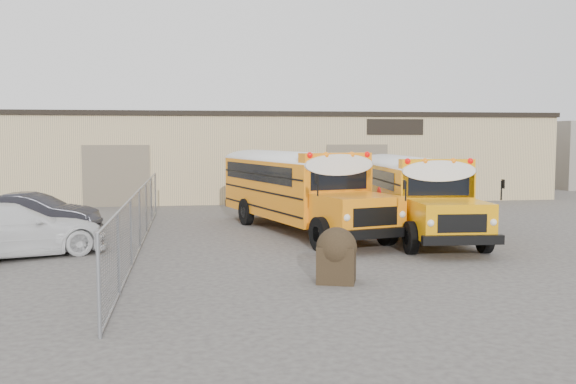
{
  "coord_description": "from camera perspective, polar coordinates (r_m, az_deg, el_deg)",
  "views": [
    {
      "loc": [
        -4.46,
        -16.91,
        3.39
      ],
      "look_at": [
        -1.32,
        3.62,
        1.6
      ],
      "focal_mm": 40.0,
      "sensor_mm": 36.0,
      "label": 1
    }
  ],
  "objects": [
    {
      "name": "ground",
      "position": [
        17.81,
        6.0,
        -6.07
      ],
      "size": [
        120.0,
        120.0,
        0.0
      ],
      "primitive_type": "plane",
      "color": "#423F3D",
      "rests_on": "ground"
    },
    {
      "name": "warehouse",
      "position": [
        37.18,
        -1.82,
        3.36
      ],
      "size": [
        30.2,
        10.2,
        4.67
      ],
      "color": "#D0B581",
      "rests_on": "ground"
    },
    {
      "name": "chainlink_fence",
      "position": [
        20.12,
        -13.03,
        -2.31
      ],
      "size": [
        0.07,
        18.07,
        1.81
      ],
      "color": "gray",
      "rests_on": "ground"
    },
    {
      "name": "school_bus_left",
      "position": [
        28.75,
        -4.37,
        1.52
      ],
      "size": [
        5.03,
        10.26,
        2.92
      ],
      "color": "orange",
      "rests_on": "ground"
    },
    {
      "name": "school_bus_right",
      "position": [
        28.29,
        7.69,
        1.24
      ],
      "size": [
        3.14,
        9.52,
        2.75
      ],
      "color": "orange",
      "rests_on": "ground"
    },
    {
      "name": "tarp_bundle",
      "position": [
        15.02,
        4.33,
        -5.54
      ],
      "size": [
        1.07,
        1.01,
        1.3
      ],
      "color": "black",
      "rests_on": "ground"
    },
    {
      "name": "car_white",
      "position": [
        19.69,
        -23.54,
        -3.13
      ],
      "size": [
        5.74,
        4.2,
        1.54
      ],
      "primitive_type": "imported",
      "rotation": [
        0.0,
        0.0,
        2.0
      ],
      "color": "white",
      "rests_on": "ground"
    },
    {
      "name": "car_dark",
      "position": [
        23.68,
        -21.8,
        -1.87
      ],
      "size": [
        4.61,
        2.13,
        1.46
      ],
      "primitive_type": "imported",
      "rotation": [
        0.0,
        0.0,
        1.44
      ],
      "color": "black",
      "rests_on": "ground"
    }
  ]
}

